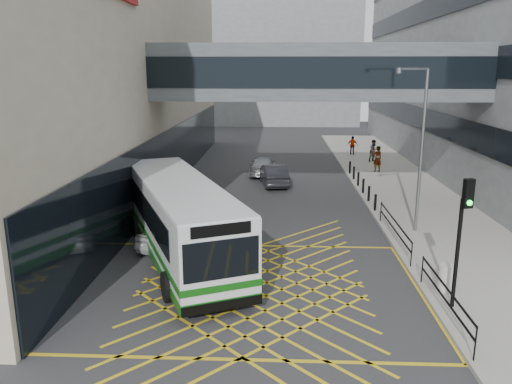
# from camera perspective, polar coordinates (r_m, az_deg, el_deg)

# --- Properties ---
(ground) EXTENTS (120.00, 120.00, 0.00)m
(ground) POSITION_cam_1_polar(r_m,az_deg,el_deg) (18.21, -0.57, -11.02)
(ground) COLOR #333335
(building_far) EXTENTS (28.00, 16.00, 18.00)m
(building_far) POSITION_cam_1_polar(r_m,az_deg,el_deg) (76.57, 0.38, 14.83)
(building_far) COLOR gray
(building_far) RESTS_ON ground
(skybridge) EXTENTS (20.00, 4.10, 3.00)m
(skybridge) POSITION_cam_1_polar(r_m,az_deg,el_deg) (28.58, 6.93, 13.43)
(skybridge) COLOR #50555A
(skybridge) RESTS_ON ground
(pavement) EXTENTS (6.00, 54.00, 0.16)m
(pavement) POSITION_cam_1_polar(r_m,az_deg,el_deg) (33.39, 16.49, 0.14)
(pavement) COLOR gray
(pavement) RESTS_ON ground
(box_junction) EXTENTS (12.00, 9.00, 0.01)m
(box_junction) POSITION_cam_1_polar(r_m,az_deg,el_deg) (18.21, -0.57, -11.00)
(box_junction) COLOR gold
(box_junction) RESTS_ON ground
(bus) EXTENTS (7.12, 11.71, 3.26)m
(bus) POSITION_cam_1_polar(r_m,az_deg,el_deg) (20.80, -8.79, -2.83)
(bus) COLOR silver
(bus) RESTS_ON ground
(car_white) EXTENTS (3.66, 5.02, 1.48)m
(car_white) POSITION_cam_1_polar(r_m,az_deg,el_deg) (22.51, -9.01, -4.23)
(car_white) COLOR silver
(car_white) RESTS_ON ground
(car_dark) EXTENTS (2.54, 4.80, 1.43)m
(car_dark) POSITION_cam_1_polar(r_m,az_deg,el_deg) (33.86, 2.00, 2.00)
(car_dark) COLOR #222228
(car_dark) RESTS_ON ground
(car_silver) EXTENTS (2.04, 4.57, 1.41)m
(car_silver) POSITION_cam_1_polar(r_m,az_deg,el_deg) (37.21, 0.75, 3.06)
(car_silver) COLOR gray
(car_silver) RESTS_ON ground
(traffic_light) EXTENTS (0.34, 0.51, 4.30)m
(traffic_light) POSITION_cam_1_polar(r_m,az_deg,el_deg) (16.75, 22.53, -3.54)
(traffic_light) COLOR black
(traffic_light) RESTS_ON pavement
(street_lamp) EXTENTS (1.67, 0.83, 7.57)m
(street_lamp) POSITION_cam_1_polar(r_m,az_deg,el_deg) (24.05, 18.15, 5.55)
(street_lamp) COLOR slate
(street_lamp) RESTS_ON pavement
(litter_bin) EXTENTS (0.54, 0.54, 0.93)m
(litter_bin) POSITION_cam_1_polar(r_m,az_deg,el_deg) (18.74, 20.84, -9.14)
(litter_bin) COLOR #ADA89E
(litter_bin) RESTS_ON pavement
(kerb_railings) EXTENTS (0.05, 12.54, 1.00)m
(kerb_railings) POSITION_cam_1_polar(r_m,az_deg,el_deg) (20.18, 17.54, -6.45)
(kerb_railings) COLOR black
(kerb_railings) RESTS_ON pavement
(bollards) EXTENTS (0.14, 10.14, 0.90)m
(bollards) POSITION_cam_1_polar(r_m,az_deg,el_deg) (32.71, 11.88, 1.10)
(bollards) COLOR black
(bollards) RESTS_ON pavement
(pedestrian_a) EXTENTS (0.92, 0.81, 1.93)m
(pedestrian_a) POSITION_cam_1_polar(r_m,az_deg,el_deg) (38.57, 13.70, 3.69)
(pedestrian_a) COLOR gray
(pedestrian_a) RESTS_ON pavement
(pedestrian_b) EXTENTS (1.02, 0.88, 1.80)m
(pedestrian_b) POSITION_cam_1_polar(r_m,az_deg,el_deg) (42.88, 13.32, 4.62)
(pedestrian_b) COLOR gray
(pedestrian_b) RESTS_ON pavement
(pedestrian_c) EXTENTS (1.09, 0.80, 1.66)m
(pedestrian_c) POSITION_cam_1_polar(r_m,az_deg,el_deg) (46.03, 10.98, 5.26)
(pedestrian_c) COLOR gray
(pedestrian_c) RESTS_ON pavement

